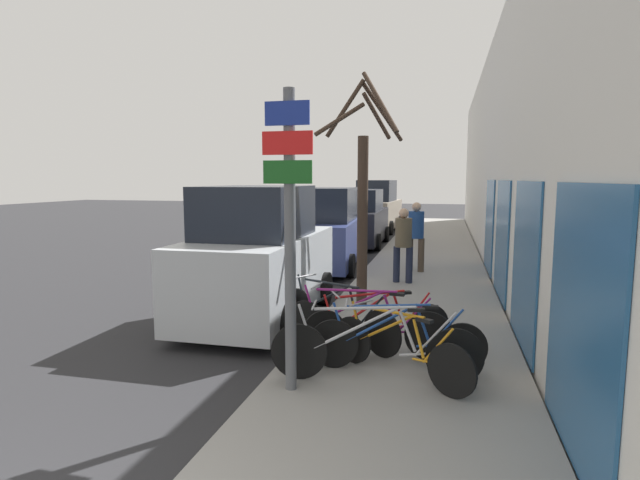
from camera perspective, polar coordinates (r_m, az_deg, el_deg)
name	(u,v)px	position (r m, az deg, el deg)	size (l,w,h in m)	color
ground_plane	(324,276)	(13.34, 0.46, -4.17)	(80.00, 80.00, 0.00)	#28282B
sidewalk_curb	(427,261)	(15.73, 12.17, -2.34)	(3.20, 32.00, 0.15)	gray
building_facade	(492,157)	(15.48, 19.02, 8.98)	(0.23, 32.00, 6.50)	silver
signpost	(290,231)	(5.61, -3.48, 1.01)	(0.57, 0.15, 3.42)	#595B60
bicycle_0	(376,349)	(6.16, 6.39, -12.30)	(2.53, 0.53, 0.95)	black
bicycle_1	(398,349)	(6.30, 8.88, -12.25)	(1.82, 1.16, 0.86)	black
bicycle_2	(397,341)	(6.56, 8.80, -11.36)	(2.25, 0.51, 0.88)	black
bicycle_3	(365,325)	(7.11, 5.13, -9.70)	(2.46, 0.44, 0.93)	black
bicycle_4	(378,325)	(7.26, 6.61, -9.58)	(1.98, 1.00, 0.86)	black
bicycle_5	(336,316)	(7.57, 1.89, -8.67)	(2.07, 1.40, 0.91)	black
parked_car_0	(259,260)	(9.20, -6.97, -2.25)	(2.08, 4.18, 2.46)	#B2B7BC
parked_car_1	(327,232)	(14.47, 0.78, 0.92)	(2.13, 4.57, 2.33)	navy
parked_car_2	(360,220)	(19.42, 4.55, 2.29)	(1.97, 4.47, 2.18)	black
parked_car_3	(377,209)	(24.60, 6.57, 3.58)	(2.15, 4.54, 2.52)	gray
pedestrian_near	(416,232)	(13.36, 10.91, 0.95)	(0.46, 0.41, 1.83)	#4C3D2D
pedestrian_far	(403,240)	(11.84, 9.50, 0.01)	(0.46, 0.39, 1.76)	#1E2338
street_tree	(363,197)	(9.41, 4.99, 4.98)	(1.56, 1.86, 4.37)	#3D2D23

